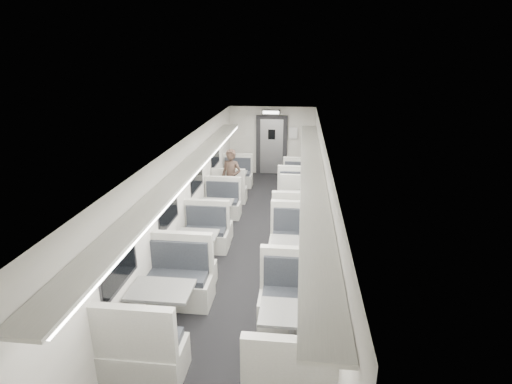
% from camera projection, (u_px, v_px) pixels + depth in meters
% --- Properties ---
extents(room, '(3.24, 12.24, 2.64)m').
position_uv_depth(room, '(251.00, 199.00, 8.52)').
color(room, black).
rests_on(room, ground).
extents(booth_left_a, '(0.96, 1.96, 1.05)m').
position_uv_depth(booth_left_a, '(234.00, 182.00, 12.37)').
color(booth_left_a, beige).
rests_on(booth_left_a, room).
extents(booth_left_b, '(0.97, 1.97, 1.06)m').
position_uv_depth(booth_left_b, '(217.00, 214.00, 9.91)').
color(booth_left_b, beige).
rests_on(booth_left_b, room).
extents(booth_left_c, '(1.01, 2.04, 1.09)m').
position_uv_depth(booth_left_c, '(197.00, 249.00, 8.11)').
color(booth_left_c, beige).
rests_on(booth_left_c, room).
extents(booth_left_d, '(1.14, 2.31, 1.24)m').
position_uv_depth(booth_left_d, '(163.00, 311.00, 6.10)').
color(booth_left_d, beige).
rests_on(booth_left_d, room).
extents(booth_right_a, '(1.00, 2.03, 1.09)m').
position_uv_depth(booth_right_a, '(298.00, 189.00, 11.71)').
color(booth_right_a, beige).
rests_on(booth_right_a, room).
extents(booth_right_b, '(1.15, 2.34, 1.25)m').
position_uv_depth(booth_right_b, '(298.00, 209.00, 10.04)').
color(booth_right_b, beige).
rests_on(booth_right_b, room).
extents(booth_right_c, '(1.13, 2.29, 1.22)m').
position_uv_depth(booth_right_c, '(296.00, 261.00, 7.57)').
color(booth_right_c, beige).
rests_on(booth_right_c, room).
extents(booth_right_d, '(1.14, 2.32, 1.24)m').
position_uv_depth(booth_right_d, '(293.00, 336.00, 5.56)').
color(booth_right_d, beige).
rests_on(booth_right_d, room).
extents(passenger, '(0.70, 0.56, 1.66)m').
position_uv_depth(passenger, '(231.00, 179.00, 11.11)').
color(passenger, black).
rests_on(passenger, room).
extents(window_a, '(0.02, 1.18, 0.84)m').
position_uv_depth(window_a, '(215.00, 153.00, 11.82)').
color(window_a, black).
rests_on(window_a, room).
extents(window_b, '(0.02, 1.18, 0.84)m').
position_uv_depth(window_b, '(197.00, 174.00, 9.76)').
color(window_b, black).
rests_on(window_b, room).
extents(window_c, '(0.02, 1.18, 0.84)m').
position_uv_depth(window_c, '(168.00, 206.00, 7.69)').
color(window_c, black).
rests_on(window_c, room).
extents(window_d, '(0.02, 1.18, 0.84)m').
position_uv_depth(window_d, '(119.00, 262.00, 5.63)').
color(window_d, black).
rests_on(window_d, room).
extents(luggage_rack_left, '(0.46, 10.40, 0.09)m').
position_uv_depth(luggage_rack_left, '(189.00, 168.00, 8.14)').
color(luggage_rack_left, beige).
rests_on(luggage_rack_left, room).
extents(luggage_rack_right, '(0.46, 10.40, 0.09)m').
position_uv_depth(luggage_rack_right, '(312.00, 172.00, 7.88)').
color(luggage_rack_right, beige).
rests_on(luggage_rack_right, room).
extents(vestibule_door, '(1.10, 0.13, 2.10)m').
position_uv_depth(vestibule_door, '(272.00, 146.00, 14.14)').
color(vestibule_door, black).
rests_on(vestibule_door, room).
extents(exit_sign, '(0.62, 0.12, 0.16)m').
position_uv_depth(exit_sign, '(271.00, 112.00, 13.28)').
color(exit_sign, black).
rests_on(exit_sign, room).
extents(wall_notice, '(0.32, 0.02, 0.40)m').
position_uv_depth(wall_notice, '(293.00, 133.00, 13.90)').
color(wall_notice, silver).
rests_on(wall_notice, room).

